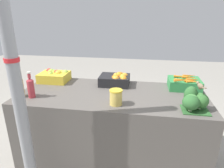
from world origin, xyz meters
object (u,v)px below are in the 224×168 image
object	(u,v)px
sparrow_bird	(200,86)
support_pole	(14,75)
orange_crate	(116,79)
juice_bottle_golden	(20,86)
carrot_crate	(185,83)
pickle_jar	(116,97)
apple_crate	(55,76)
juice_bottle_ruby	(31,87)
broccoli_pile	(193,101)

from	to	relation	value
sparrow_bird	support_pole	bearing A→B (deg)	87.89
orange_crate	juice_bottle_golden	xyz separation A→B (m)	(-0.87, -0.48, 0.04)
orange_crate	carrot_crate	bearing A→B (deg)	-0.07
pickle_jar	sparrow_bird	size ratio (longest dim) A/B	1.05
apple_crate	support_pole	bearing A→B (deg)	-81.87
support_pole	pickle_jar	size ratio (longest dim) A/B	16.07
support_pole	orange_crate	distance (m)	1.11
sparrow_bird	pickle_jar	bearing A→B (deg)	72.38
carrot_crate	support_pole	bearing A→B (deg)	-147.11
orange_crate	juice_bottle_ruby	distance (m)	0.90
juice_bottle_golden	sparrow_bird	bearing A→B (deg)	-1.24
orange_crate	carrot_crate	world-z (taller)	same
broccoli_pile	sparrow_bird	bearing A→B (deg)	-5.69
support_pole	pickle_jar	world-z (taller)	support_pole
pickle_jar	sparrow_bird	xyz separation A→B (m)	(0.69, -0.01, 0.15)
support_pole	juice_bottle_golden	world-z (taller)	support_pole
broccoli_pile	juice_bottle_ruby	distance (m)	1.48
juice_bottle_ruby	sparrow_bird	distance (m)	1.52
juice_bottle_golden	sparrow_bird	xyz separation A→B (m)	(1.63, -0.04, 0.12)
orange_crate	juice_bottle_ruby	size ratio (longest dim) A/B	1.29
juice_bottle_ruby	pickle_jar	xyz separation A→B (m)	(0.83, -0.03, -0.04)
broccoli_pile	juice_bottle_ruby	bearing A→B (deg)	178.76
apple_crate	juice_bottle_ruby	distance (m)	0.49
broccoli_pile	sparrow_bird	world-z (taller)	sparrow_bird
support_pole	juice_bottle_ruby	distance (m)	0.49
apple_crate	carrot_crate	bearing A→B (deg)	-0.50
orange_crate	broccoli_pile	xyz separation A→B (m)	(0.73, -0.51, 0.02)
carrot_crate	sparrow_bird	world-z (taller)	sparrow_bird
apple_crate	juice_bottle_golden	size ratio (longest dim) A/B	1.23
support_pole	orange_crate	bearing A→B (deg)	55.09
pickle_jar	sparrow_bird	distance (m)	0.70
apple_crate	juice_bottle_golden	world-z (taller)	juice_bottle_golden
support_pole	juice_bottle_golden	bearing A→B (deg)	123.09
apple_crate	juice_bottle_golden	bearing A→B (deg)	-105.06
juice_bottle_ruby	sparrow_bird	size ratio (longest dim) A/B	1.93
support_pole	carrot_crate	world-z (taller)	support_pole
broccoli_pile	juice_bottle_ruby	size ratio (longest dim) A/B	0.89
carrot_crate	pickle_jar	world-z (taller)	carrot_crate
sparrow_bird	apple_crate	bearing A→B (deg)	53.65
pickle_jar	sparrow_bird	bearing A→B (deg)	-0.67
orange_crate	sparrow_bird	distance (m)	0.93
carrot_crate	juice_bottle_golden	xyz separation A→B (m)	(-1.62, -0.48, 0.05)
apple_crate	broccoli_pile	xyz separation A→B (m)	(1.47, -0.53, 0.02)
pickle_jar	carrot_crate	bearing A→B (deg)	36.99
support_pole	sparrow_bird	world-z (taller)	support_pole
apple_crate	sparrow_bird	xyz separation A→B (m)	(1.50, -0.53, 0.16)
juice_bottle_golden	pickle_jar	distance (m)	0.95
apple_crate	pickle_jar	distance (m)	0.97
juice_bottle_golden	pickle_jar	xyz separation A→B (m)	(0.95, -0.03, -0.04)
apple_crate	broccoli_pile	world-z (taller)	broccoli_pile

